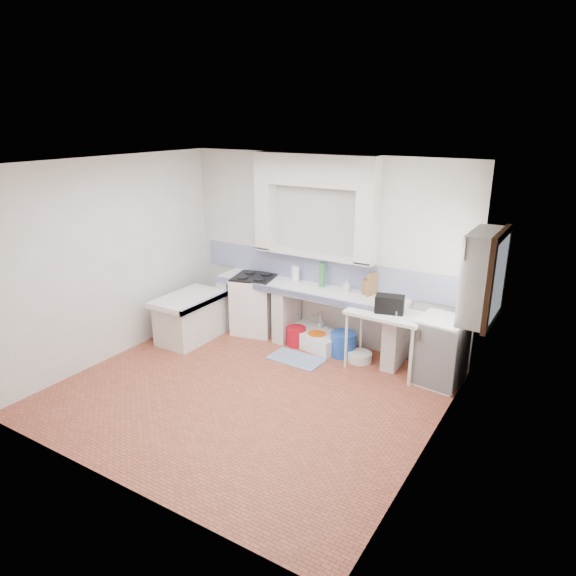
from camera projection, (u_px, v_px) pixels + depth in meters
The scene contains 36 objects.
floor at pixel (246, 393), 6.47m from camera, with size 4.50×4.50×0.00m, color #A04C36.
ceiling at pixel (240, 164), 5.59m from camera, with size 4.50×4.50×0.00m, color silver.
wall_back at pixel (323, 251), 7.65m from camera, with size 4.50×4.50×0.00m, color silver.
wall_front at pixel (105, 349), 4.41m from camera, with size 4.50×4.50×0.00m, color silver.
wall_left at pixel (111, 260), 7.14m from camera, with size 4.50×4.50×0.00m, color silver.
wall_right at pixel (435, 325), 4.92m from camera, with size 4.50×4.50×0.00m, color silver.
alcove_mass at pixel (314, 170), 7.23m from camera, with size 1.90×0.25×0.45m, color silver.
window_frame at pixel (484, 276), 5.74m from camera, with size 0.35×0.86×1.06m, color #372211.
lace_valance at pixel (474, 241), 5.69m from camera, with size 0.01×0.84×0.24m, color white.
counter_slab at pixel (307, 290), 7.63m from camera, with size 3.00×0.60×0.08m, color white.
counter_lip at pixel (297, 295), 7.40m from camera, with size 3.00×0.04×0.10m, color navy.
counter_pier_left at pixel (232, 301), 8.46m from camera, with size 0.20×0.55×0.82m, color silver.
counter_pier_mid at pixel (287, 314), 7.94m from camera, with size 0.20×0.55×0.82m, color silver.
counter_pier_right at pixel (396, 338), 7.08m from camera, with size 0.20×0.55×0.82m, color silver.
peninsula_top at pixel (189, 299), 7.83m from camera, with size 0.70×1.10×0.08m, color white.
peninsula_base at pixel (190, 320), 7.94m from camera, with size 0.60×1.00×0.62m, color silver.
peninsula_lip at pixel (206, 303), 7.67m from camera, with size 0.04×1.10×0.10m, color navy.
backsplash at pixel (322, 270), 7.73m from camera, with size 4.27×0.03×0.40m, color navy.
stove at pixel (255, 305), 8.20m from camera, with size 0.63×0.61×0.90m, color white.
sink at pixel (314, 339), 7.78m from camera, with size 0.89×0.48×0.21m, color white.
side_table at pixel (385, 341), 6.93m from camera, with size 1.01×0.56×0.05m, color white.
fridge at pixel (440, 351), 6.61m from camera, with size 0.57×0.57×0.88m, color white.
bucket_red at pixel (296, 336), 7.80m from camera, with size 0.30×0.30×0.28m, color #B20A18.
bucket_orange at pixel (317, 341), 7.66m from camera, with size 0.27×0.27×0.25m, color #EE5C05.
bucket_blue at pixel (343, 344), 7.45m from camera, with size 0.37×0.37×0.34m, color blue.
basin_white at pixel (360, 357), 7.29m from camera, with size 0.34×0.34×0.13m, color white.
water_bottle_a at pixel (320, 332), 7.89m from camera, with size 0.09×0.09×0.32m, color silver.
water_bottle_b at pixel (329, 336), 7.83m from camera, with size 0.07×0.07×0.27m, color silver.
black_bag at pixel (390, 304), 6.74m from camera, with size 0.37×0.21×0.23m, color black.
green_bottle_a at pixel (321, 275), 7.57m from camera, with size 0.08×0.08×0.35m, color #337E42.
green_bottle_b at pixel (323, 275), 7.59m from camera, with size 0.08×0.08×0.36m, color #337E42.
knife_block at pixel (366, 287), 7.27m from camera, with size 0.11×0.09×0.21m, color brown.
cutting_board at pixel (372, 284), 7.21m from camera, with size 0.02×0.24×0.33m, color brown.
paper_towel at pixel (296, 274), 7.84m from camera, with size 0.12×0.12×0.23m, color white.
soap_bottle at pixel (347, 285), 7.39m from camera, with size 0.08×0.08×0.18m, color white.
rug at pixel (296, 359), 7.36m from camera, with size 0.77×0.44×0.01m, color #2B4C9B.
Camera 1 is at (3.43, -4.62, 3.29)m, focal length 32.28 mm.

